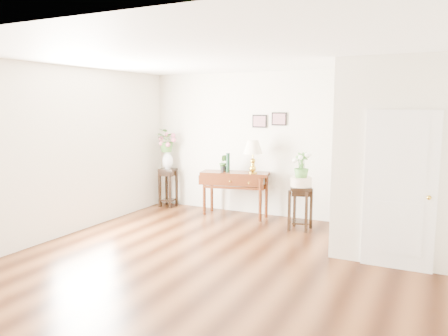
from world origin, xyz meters
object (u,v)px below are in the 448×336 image
Objects in this scene: console_table at (235,194)px; plant_stand_b at (300,208)px; plant_stand_a at (168,187)px; table_lamp at (253,155)px.

console_table is 1.47m from plant_stand_b.
plant_stand_a is (-1.64, 0.13, -0.03)m from console_table.
console_table is 1.71× the size of plant_stand_b.
console_table is 2.06× the size of table_lamp.
table_lamp is 2.18m from plant_stand_a.
plant_stand_b is (3.07, -0.49, -0.03)m from plant_stand_a.
table_lamp reaches higher than plant_stand_b.
plant_stand_a is at bearing 176.25° from table_lamp.
plant_stand_b is at bearing -27.03° from console_table.
console_table is 0.87m from table_lamp.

